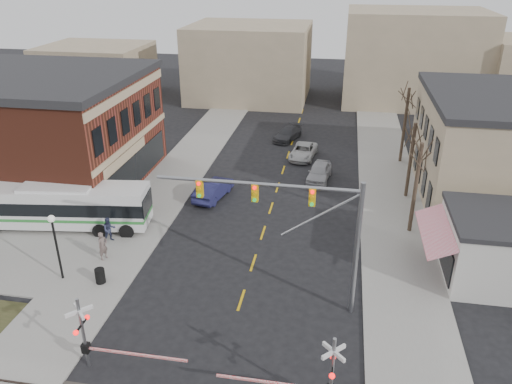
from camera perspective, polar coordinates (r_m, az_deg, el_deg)
ground at (r=28.35m, az=-2.53°, el=-14.67°), size 160.00×160.00×0.00m
sidewalk_west at (r=47.25m, az=-8.69°, el=2.41°), size 5.00×60.00×0.12m
sidewalk_east at (r=45.22m, az=14.85°, el=0.75°), size 5.00×60.00×0.12m
tree_east_a at (r=36.71m, az=17.76°, el=0.40°), size 0.28×0.28×6.75m
tree_east_b at (r=42.33m, az=17.24°, el=3.46°), size 0.28×0.28×6.30m
tree_east_c at (r=49.72m, az=16.61°, el=7.29°), size 0.28×0.28×7.20m
transit_bus at (r=38.99m, az=-21.44°, el=-1.37°), size 13.05×4.46×3.29m
traffic_signal_mast at (r=26.43m, az=5.32°, el=-2.83°), size 10.97×0.30×8.00m
rr_crossing_west at (r=25.80m, az=-18.28°, el=-15.23°), size 5.60×1.36×4.00m
rr_crossing_east at (r=22.96m, az=7.51°, el=-19.96°), size 5.60×1.36×4.00m
street_lamp at (r=32.10m, az=-22.06°, el=-4.48°), size 0.44×0.44×4.40m
trash_bin at (r=32.25m, az=-17.39°, el=-9.12°), size 0.60×0.60×0.95m
car_a at (r=45.02m, az=7.24°, el=2.29°), size 2.29×4.67×1.53m
car_b at (r=41.45m, az=-4.90°, el=0.36°), size 2.59×5.06×1.59m
car_c at (r=49.98m, az=5.42°, el=4.64°), size 2.78×5.05×1.34m
car_d at (r=55.05m, az=3.63°, el=6.66°), size 3.22×4.94×1.33m
pedestrian_near at (r=34.25m, az=-17.10°, el=-5.90°), size 0.71×0.84×1.96m
pedestrian_far at (r=36.22m, az=-16.43°, el=-4.13°), size 1.12×1.11×1.83m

